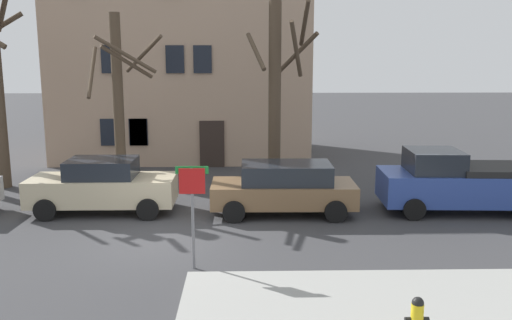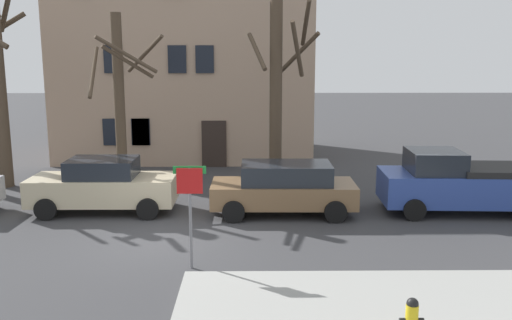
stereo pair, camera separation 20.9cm
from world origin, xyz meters
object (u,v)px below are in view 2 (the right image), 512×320
(building_main, at_px, (187,36))
(car_beige_sedan, at_px, (103,185))
(tree_bare_end, at_px, (278,86))
(pickup_truck_blue, at_px, (461,183))
(car_brown_wagon, at_px, (284,188))
(fire_hydrant, at_px, (412,318))
(tree_bare_far, at_px, (120,99))
(street_sign_pole, at_px, (190,197))
(bicycle_leaning, at_px, (76,184))

(building_main, relative_size, car_beige_sedan, 2.71)
(tree_bare_end, bearing_deg, car_beige_sedan, -150.30)
(building_main, distance_m, tree_bare_end, 8.75)
(building_main, distance_m, pickup_truck_blue, 15.44)
(car_brown_wagon, bearing_deg, fire_hydrant, -78.12)
(tree_bare_far, height_order, tree_bare_end, tree_bare_end)
(tree_bare_far, distance_m, street_sign_pole, 7.95)
(tree_bare_far, relative_size, bicycle_leaning, 3.68)
(fire_hydrant, height_order, bicycle_leaning, bicycle_leaning)
(tree_bare_far, xyz_separation_m, tree_bare_end, (5.60, 1.02, 0.41))
(car_brown_wagon, xyz_separation_m, bicycle_leaning, (-7.41, 2.64, -0.49))
(fire_hydrant, bearing_deg, bicycle_leaning, 130.27)
(tree_bare_end, xyz_separation_m, street_sign_pole, (-2.43, -8.10, -2.11))
(car_beige_sedan, distance_m, pickup_truck_blue, 11.44)
(bicycle_leaning, bearing_deg, car_beige_sedan, -54.98)
(pickup_truck_blue, bearing_deg, street_sign_pole, -149.96)
(car_beige_sedan, xyz_separation_m, street_sign_pole, (3.31, -4.83, 0.87))
(car_beige_sedan, height_order, pickup_truck_blue, pickup_truck_blue)
(car_brown_wagon, distance_m, bicycle_leaning, 7.89)
(tree_bare_end, distance_m, pickup_truck_blue, 7.24)
(street_sign_pole, bearing_deg, pickup_truck_blue, 30.04)
(tree_bare_far, height_order, car_brown_wagon, tree_bare_far)
(car_brown_wagon, xyz_separation_m, fire_hydrant, (1.71, -8.13, -0.34))
(car_brown_wagon, relative_size, pickup_truck_blue, 0.87)
(car_beige_sedan, bearing_deg, tree_bare_far, 86.60)
(tree_bare_far, xyz_separation_m, car_beige_sedan, (-0.13, -2.26, -2.58))
(building_main, height_order, bicycle_leaning, building_main)
(tree_bare_end, xyz_separation_m, fire_hydrant, (1.75, -11.70, -3.34))
(tree_bare_far, bearing_deg, tree_bare_end, 10.29)
(pickup_truck_blue, bearing_deg, building_main, 132.22)
(pickup_truck_blue, bearing_deg, bicycle_leaning, 169.30)
(tree_bare_end, distance_m, street_sign_pole, 8.72)
(tree_bare_end, relative_size, car_beige_sedan, 1.57)
(tree_bare_far, height_order, bicycle_leaning, tree_bare_far)
(fire_hydrant, bearing_deg, car_brown_wagon, 101.88)
(pickup_truck_blue, bearing_deg, car_brown_wagon, -178.24)
(tree_bare_far, height_order, street_sign_pole, tree_bare_far)
(building_main, relative_size, street_sign_pole, 5.04)
(tree_bare_end, bearing_deg, fire_hydrant, -81.51)
(bicycle_leaning, bearing_deg, tree_bare_end, 7.19)
(fire_hydrant, xyz_separation_m, bicycle_leaning, (-9.12, 10.77, -0.15))
(pickup_truck_blue, bearing_deg, tree_bare_end, 149.18)
(building_main, bearing_deg, tree_bare_far, -99.86)
(tree_bare_end, xyz_separation_m, car_brown_wagon, (0.04, -3.58, -2.99))
(tree_bare_end, distance_m, car_beige_sedan, 7.25)
(car_brown_wagon, height_order, bicycle_leaning, car_brown_wagon)
(car_beige_sedan, bearing_deg, building_main, 81.49)
(building_main, bearing_deg, tree_bare_end, -60.94)
(bicycle_leaning, bearing_deg, car_brown_wagon, -19.63)
(pickup_truck_blue, distance_m, street_sign_pole, 9.42)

